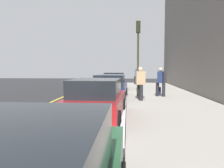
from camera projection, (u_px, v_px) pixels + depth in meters
name	position (u px, v px, depth m)	size (l,w,h in m)	color
ground_plane	(110.00, 100.00, 13.51)	(56.00, 56.00, 0.00)	#28282B
sidewalk	(166.00, 99.00, 13.28)	(28.00, 4.60, 0.15)	#A39E93
lane_stripe_centre	(57.00, 100.00, 13.73)	(28.00, 0.14, 0.01)	gold
snow_bank_curb	(119.00, 110.00, 9.81)	(8.84, 0.56, 0.22)	white
parked_car_red	(97.00, 100.00, 8.13)	(4.32, 2.03, 1.51)	black
parked_car_navy	(110.00, 88.00, 13.35)	(4.32, 2.00, 1.51)	black
parked_car_black	(114.00, 81.00, 19.41)	(4.34, 1.96, 1.51)	black
pedestrian_navy_coat	(161.00, 81.00, 14.06)	(0.56, 0.56, 1.78)	black
pedestrian_tan_coat	(140.00, 82.00, 12.42)	(0.59, 0.53, 1.81)	black
pedestrian_blue_coat	(137.00, 75.00, 24.82)	(0.57, 0.56, 1.79)	black
traffic_light_pole	(138.00, 46.00, 13.93)	(0.35, 0.26, 4.59)	#2D2D19
rolling_suitcase	(159.00, 91.00, 14.63)	(0.34, 0.22, 0.89)	#191E38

